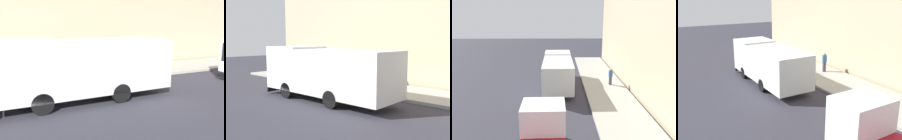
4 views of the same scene
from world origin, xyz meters
TOP-DOWN VIEW (x-y plane):
  - ground at (0.00, 0.00)m, footprint 80.00×80.00m
  - sidewalk at (4.89, 0.00)m, footprint 3.77×30.00m
  - building_facade at (7.27, 0.00)m, footprint 0.50×30.00m
  - large_utility_truck at (0.60, 2.43)m, footprint 2.64×7.81m
  - pedestrian_walking at (5.51, 2.37)m, footprint 0.54×0.54m

SIDE VIEW (x-z plane):
  - ground at x=0.00m, z-range 0.00..0.00m
  - sidewalk at x=4.89m, z-range 0.00..0.16m
  - pedestrian_walking at x=5.51m, z-range 0.20..1.78m
  - large_utility_truck at x=0.60m, z-range 0.16..2.96m
  - building_facade at x=7.27m, z-range 0.00..9.73m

